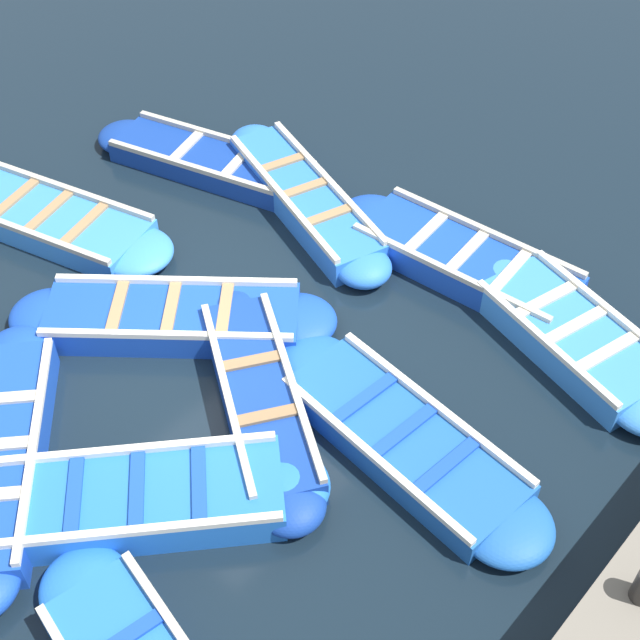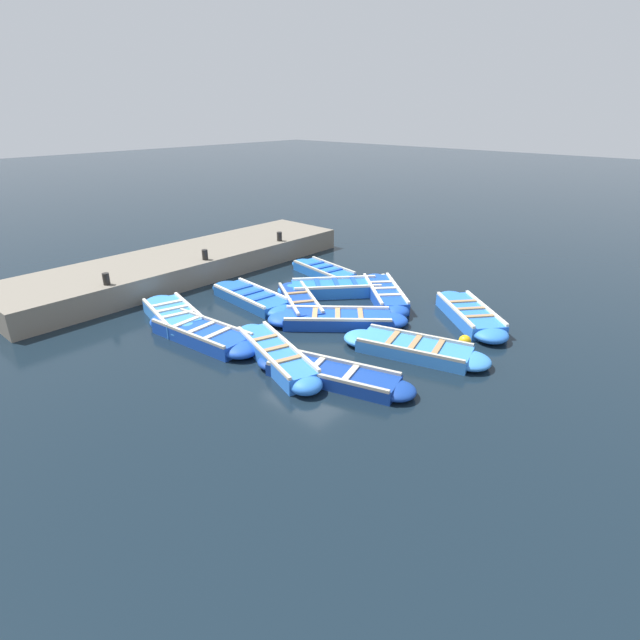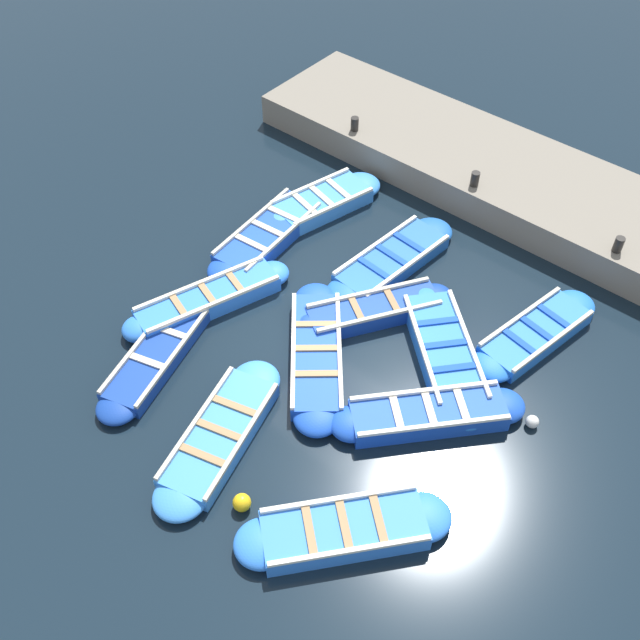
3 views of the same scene
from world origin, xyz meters
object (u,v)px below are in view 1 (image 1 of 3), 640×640
(boat_stern_in, at_px, (572,336))
(boat_inner_gap, at_px, (212,163))
(boat_tucked, at_px, (465,262))
(boat_mid_row, at_px, (305,199))
(boat_near_quay, at_px, (140,500))
(boat_drifting, at_px, (51,221))
(boat_far_corner, at_px, (173,318))
(boat_outer_left, at_px, (403,440))
(boat_centre, at_px, (260,399))
(boat_outer_right, at_px, (0,456))

(boat_stern_in, bearing_deg, boat_inner_gap, 4.92)
(boat_tucked, bearing_deg, boat_mid_row, 10.81)
(boat_mid_row, distance_m, boat_tucked, 2.39)
(boat_near_quay, height_order, boat_mid_row, boat_near_quay)
(boat_stern_in, xyz_separation_m, boat_tucked, (1.67, -0.21, -0.01))
(boat_near_quay, bearing_deg, boat_inner_gap, -50.33)
(boat_mid_row, xyz_separation_m, boat_drifting, (2.22, 2.56, -0.03))
(boat_near_quay, distance_m, boat_far_corner, 2.52)
(boat_mid_row, height_order, boat_tucked, boat_mid_row)
(boat_outer_left, distance_m, boat_stern_in, 2.52)
(boat_centre, xyz_separation_m, boat_tucked, (-0.37, -3.30, -0.01))
(boat_mid_row, height_order, boat_far_corner, boat_mid_row)
(boat_outer_left, distance_m, boat_inner_gap, 5.43)
(boat_outer_left, height_order, boat_outer_right, boat_outer_right)
(boat_far_corner, bearing_deg, boat_near_quay, 131.37)
(boat_outer_right, distance_m, boat_inner_gap, 5.39)
(boat_near_quay, relative_size, boat_stern_in, 1.01)
(boat_mid_row, relative_size, boat_drifting, 1.01)
(boat_mid_row, relative_size, boat_far_corner, 1.08)
(boat_centre, relative_size, boat_inner_gap, 0.86)
(boat_tucked, bearing_deg, boat_near_quay, 86.11)
(boat_centre, height_order, boat_tucked, boat_centre)
(boat_tucked, bearing_deg, boat_inner_gap, 9.98)
(boat_near_quay, distance_m, boat_outer_right, 1.61)
(boat_far_corner, distance_m, boat_stern_in, 4.69)
(boat_outer_left, bearing_deg, boat_outer_right, 45.36)
(boat_far_corner, bearing_deg, boat_outer_left, -171.73)
(boat_outer_right, relative_size, boat_tucked, 0.84)
(boat_centre, relative_size, boat_outer_left, 0.87)
(boat_far_corner, height_order, boat_tucked, boat_tucked)
(boat_outer_right, height_order, boat_inner_gap, boat_outer_right)
(boat_centre, distance_m, boat_far_corner, 1.65)
(boat_mid_row, xyz_separation_m, boat_outer_right, (-0.53, 5.20, 0.00))
(boat_outer_left, height_order, boat_stern_in, boat_stern_in)
(boat_stern_in, distance_m, boat_inner_gap, 5.62)
(boat_centre, xyz_separation_m, boat_stern_in, (-2.04, -3.09, -0.00))
(boat_near_quay, bearing_deg, boat_outer_left, -121.95)
(boat_mid_row, bearing_deg, boat_stern_in, -176.60)
(boat_near_quay, xyz_separation_m, boat_outer_left, (-1.46, -2.35, -0.03))
(boat_mid_row, height_order, boat_stern_in, boat_mid_row)
(boat_far_corner, bearing_deg, boat_mid_row, -82.72)
(boat_near_quay, xyz_separation_m, boat_stern_in, (-2.01, -4.81, -0.01))
(boat_outer_right, height_order, boat_drifting, boat_outer_right)
(boat_drifting, bearing_deg, boat_inner_gap, -105.43)
(boat_mid_row, relative_size, boat_inner_gap, 0.99)
(boat_far_corner, bearing_deg, boat_inner_gap, -51.71)
(boat_far_corner, distance_m, boat_tucked, 3.71)
(boat_centre, bearing_deg, boat_outer_left, -156.95)
(boat_near_quay, bearing_deg, boat_drifting, -25.37)
(boat_drifting, xyz_separation_m, boat_stern_in, (-6.24, -2.80, 0.03))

